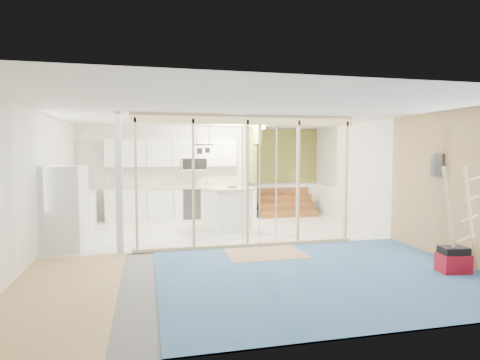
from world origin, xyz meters
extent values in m
cube|color=slate|center=(0.00, 0.00, 0.00)|extent=(7.00, 8.00, 0.01)
cube|color=white|center=(0.00, 0.00, 2.60)|extent=(7.00, 8.00, 0.01)
cube|color=white|center=(0.00, 4.00, 1.30)|extent=(7.00, 0.01, 2.60)
cube|color=white|center=(0.00, -4.00, 1.30)|extent=(7.00, 0.01, 2.60)
cube|color=white|center=(-3.50, 0.00, 1.30)|extent=(0.01, 8.00, 2.60)
cube|color=white|center=(3.50, 0.00, 1.30)|extent=(0.01, 8.00, 2.60)
cube|color=white|center=(0.00, 2.00, 0.01)|extent=(7.00, 4.00, 0.02)
cube|color=#3E6298|center=(1.00, -2.00, 0.01)|extent=(5.00, 4.00, 0.02)
cube|color=tan|center=(-2.75, -2.00, 0.01)|extent=(1.50, 4.00, 0.02)
cube|color=tan|center=(0.50, -0.60, 0.02)|extent=(1.40, 1.00, 0.01)
cube|color=#DCB686|center=(0.30, 0.00, 2.50)|extent=(4.40, 0.09, 0.18)
cube|color=#DCB686|center=(0.30, 0.00, 0.05)|extent=(4.40, 0.09, 0.06)
cube|color=silver|center=(-2.10, 0.00, 1.30)|extent=(0.12, 0.14, 2.60)
cube|color=#DCB686|center=(-1.80, 0.00, 1.30)|extent=(0.04, 0.09, 2.40)
cube|color=#DCB686|center=(-0.75, 0.00, 1.30)|extent=(0.04, 0.09, 2.40)
cube|color=#DCB686|center=(0.30, 0.00, 1.30)|extent=(0.05, 0.09, 2.40)
cube|color=#DCB686|center=(1.35, 0.00, 1.30)|extent=(0.04, 0.09, 2.40)
cube|color=#DCB686|center=(2.40, 0.00, 1.30)|extent=(0.04, 0.09, 2.40)
cylinder|color=silver|center=(0.20, -0.03, 1.22)|extent=(0.02, 0.02, 2.35)
cylinder|color=silver|center=(0.90, 0.02, 1.22)|extent=(0.02, 0.02, 2.35)
cylinder|color=silver|center=(0.55, 0.00, 1.22)|extent=(0.02, 0.02, 2.35)
cube|color=white|center=(-0.90, 3.70, 0.44)|extent=(3.60, 0.60, 0.88)
cube|color=beige|center=(-0.90, 3.70, 0.91)|extent=(3.66, 0.64, 0.05)
cube|color=white|center=(-3.20, 2.60, 0.44)|extent=(0.60, 1.60, 0.88)
cube|color=beige|center=(-3.20, 2.60, 0.91)|extent=(0.64, 1.64, 0.05)
cube|color=white|center=(-0.90, 3.82, 1.85)|extent=(3.60, 0.34, 0.75)
cube|color=white|center=(-0.30, 3.78, 1.55)|extent=(0.72, 0.38, 0.36)
cube|color=black|center=(-0.30, 3.59, 1.55)|extent=(0.68, 0.02, 0.30)
cube|color=olive|center=(1.30, 3.55, 1.80)|extent=(0.10, 0.90, 1.60)
cube|color=white|center=(1.30, 3.55, 0.45)|extent=(0.10, 0.90, 0.90)
cube|color=olive|center=(1.30, 2.85, 2.35)|extent=(0.10, 0.50, 0.50)
cube|color=olive|center=(2.40, 3.97, 1.75)|extent=(2.20, 0.04, 1.60)
cube|color=white|center=(2.40, 3.97, 0.45)|extent=(2.20, 0.04, 0.90)
cube|color=brown|center=(2.35, 3.20, 0.10)|extent=(1.70, 0.26, 0.20)
cube|color=brown|center=(2.35, 3.46, 0.30)|extent=(1.70, 0.26, 0.20)
cube|color=brown|center=(2.35, 3.72, 0.50)|extent=(1.70, 0.26, 0.20)
cube|color=brown|center=(2.35, 3.98, 0.70)|extent=(1.70, 0.26, 0.20)
torus|color=black|center=(-0.30, 1.90, 2.05)|extent=(0.52, 0.52, 0.02)
cylinder|color=black|center=(-0.45, 1.90, 2.30)|extent=(0.01, 0.01, 0.50)
cylinder|color=black|center=(-0.15, 1.90, 2.30)|extent=(0.01, 0.01, 0.50)
cylinder|color=#35363A|center=(-0.40, 1.80, 1.90)|extent=(0.14, 0.14, 0.14)
cylinder|color=#35363A|center=(-0.18, 2.00, 1.92)|extent=(0.12, 0.12, 0.12)
cube|color=tan|center=(3.48, -2.00, 1.30)|extent=(0.02, 4.00, 2.60)
cube|color=#35363A|center=(3.43, -1.40, 1.65)|extent=(0.04, 0.30, 0.40)
cylinder|color=#FFEABF|center=(1.40, 3.00, 2.54)|extent=(0.32, 0.32, 0.08)
cube|color=white|center=(-3.11, 0.45, 0.81)|extent=(0.78, 0.76, 1.62)
cube|color=#35363A|center=(-2.77, 0.45, 0.81)|extent=(0.10, 0.65, 1.59)
cube|color=white|center=(0.26, 1.92, 0.47)|extent=(1.15, 1.15, 0.94)
cube|color=beige|center=(0.26, 1.92, 0.99)|extent=(1.29, 1.29, 0.05)
imported|color=silver|center=(0.41, 1.88, 1.05)|extent=(0.29, 0.29, 0.07)
imported|color=#A5A9B8|center=(-2.50, 3.64, 1.07)|extent=(0.13, 0.13, 0.28)
imported|color=silver|center=(0.08, 3.74, 1.04)|extent=(0.12, 0.12, 0.21)
cube|color=maroon|center=(3.00, -2.36, 0.15)|extent=(0.48, 0.38, 0.31)
cube|color=black|center=(3.00, -2.36, 0.36)|extent=(0.43, 0.34, 0.11)
cube|color=beige|center=(2.88, -2.39, 0.84)|extent=(0.39, 0.10, 1.65)
cube|color=beige|center=(3.25, -2.39, 0.84)|extent=(0.39, 0.10, 1.65)
cube|color=beige|center=(3.11, -2.39, 0.23)|extent=(0.40, 0.10, 0.11)
cube|color=beige|center=(3.18, -2.39, 0.54)|extent=(0.40, 0.10, 0.11)
cube|color=beige|center=(3.25, -2.39, 0.86)|extent=(0.40, 0.10, 0.11)
cube|color=beige|center=(3.31, -2.39, 1.18)|extent=(0.40, 0.10, 0.11)
cube|color=beige|center=(3.38, -2.39, 1.50)|extent=(0.40, 0.10, 0.11)
camera|label=1|loc=(-1.61, -7.55, 1.88)|focal=30.00mm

